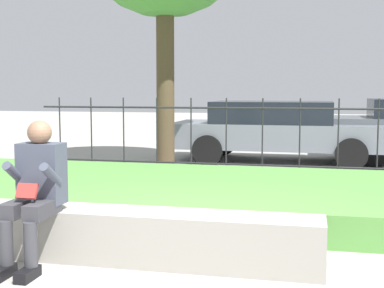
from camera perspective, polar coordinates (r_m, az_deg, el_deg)
ground_plane at (r=4.80m, az=-1.14°, el=-12.74°), size 60.00×60.00×0.00m
stone_bench at (r=4.83m, az=-5.20°, el=-10.11°), size 3.14×0.46×0.46m
person_seated_reader at (r=4.83m, az=-16.33°, el=-4.42°), size 0.42×0.73×1.26m
grass_berm at (r=6.89m, az=3.33°, el=-5.54°), size 9.25×3.10×0.34m
iron_fence at (r=8.92m, az=5.59°, el=0.66°), size 7.25×0.03×1.39m
car_parked_center at (r=11.43m, az=9.20°, el=1.56°), size 4.53×2.02×1.28m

